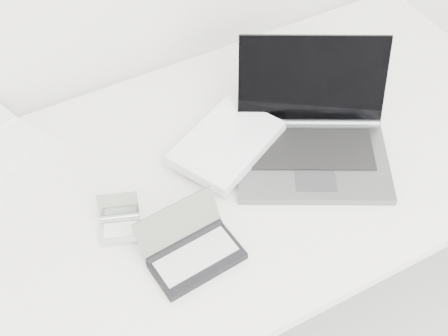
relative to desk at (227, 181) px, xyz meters
name	(u,v)px	position (x,y,z in m)	size (l,w,h in m)	color
desk	(227,181)	(0.00, 0.00, 0.00)	(1.60, 0.80, 0.73)	white
laptop_large	(284,139)	(0.15, -0.01, 0.08)	(0.56, 0.45, 0.23)	slate
pda_silver	(120,224)	(-0.28, -0.04, 0.06)	(0.11, 0.11, 0.07)	silver
palmtop_charcoal	(192,250)	(-0.18, -0.17, 0.07)	(0.20, 0.16, 0.10)	black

